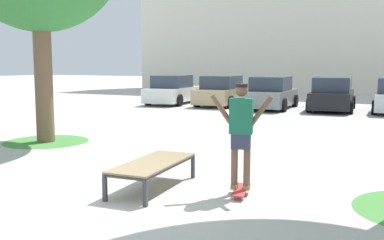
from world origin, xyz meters
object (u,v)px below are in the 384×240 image
car_white (173,91)px  car_grey (271,94)px  skater (241,129)px  skateboard (240,190)px  skate_box (153,164)px  car_tan (222,92)px  car_black (332,95)px

car_white → car_grey: 5.38m
skater → car_white: size_ratio=0.39×
skateboard → car_white: car_white is taller
skate_box → car_tan: 15.49m
car_tan → car_grey: 2.73m
skate_box → car_black: size_ratio=0.45×
skater → car_black: bearing=93.4°
skateboard → car_white: bearing=122.1°
skate_box → skateboard: 1.52m
skateboard → car_tan: size_ratio=0.19×
car_grey → car_black: 2.72m
car_grey → car_black: bearing=8.8°
car_grey → skater: bearing=-75.8°
car_tan → car_black: 5.38m
car_tan → car_white: bearing=-174.9°
skateboard → car_grey: (-3.53, 13.94, 0.61)m
skateboard → car_grey: size_ratio=0.19×
car_white → car_black: 8.06m
skateboard → car_grey: car_grey is taller
skater → car_grey: bearing=104.2°
car_white → car_grey: bearing=-2.7°
skateboard → car_tan: car_tan is taller
skate_box → car_black: car_black is taller
skater → car_grey: (-3.53, 13.94, -0.38)m
car_tan → skate_box: bearing=-72.1°
car_grey → car_white: bearing=177.3°
skateboard → car_grey: bearing=104.2°
car_black → skateboard: bearing=-86.6°
skate_box → skateboard: bearing=11.8°
skater → car_white: bearing=122.1°
car_tan → car_black: same height
skate_box → car_tan: (-4.77, 14.74, 0.28)m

